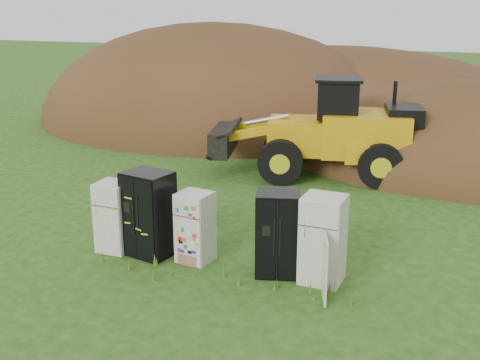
{
  "coord_description": "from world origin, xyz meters",
  "views": [
    {
      "loc": [
        4.55,
        -11.18,
        5.56
      ],
      "look_at": [
        -0.17,
        2.0,
        1.34
      ],
      "focal_mm": 45.0,
      "sensor_mm": 36.0,
      "label": 1
    }
  ],
  "objects": [
    {
      "name": "fridge_leftmost",
      "position": [
        -2.47,
        -0.04,
        0.81
      ],
      "size": [
        0.74,
        0.71,
        1.63
      ],
      "primitive_type": null,
      "rotation": [
        0.0,
        0.0,
        -0.03
      ],
      "color": "silver",
      "rests_on": "ground"
    },
    {
      "name": "fridge_open_door",
      "position": [
        2.34,
        -0.03,
        0.91
      ],
      "size": [
        0.88,
        0.82,
        1.83
      ],
      "primitive_type": null,
      "rotation": [
        0.0,
        0.0,
        -0.07
      ],
      "color": "silver",
      "rests_on": "ground"
    },
    {
      "name": "dirt_mound_back",
      "position": [
        -0.69,
        17.59,
        0.0
      ],
      "size": [
        19.75,
        13.17,
        6.93
      ],
      "primitive_type": "ellipsoid",
      "color": "#452E16",
      "rests_on": "ground"
    },
    {
      "name": "fridge_black_right",
      "position": [
        1.38,
        0.02,
        0.9
      ],
      "size": [
        1.05,
        0.94,
        1.79
      ],
      "primitive_type": null,
      "rotation": [
        0.0,
        0.0,
        0.25
      ],
      "color": "black",
      "rests_on": "ground"
    },
    {
      "name": "fridge_black_side",
      "position": [
        -1.61,
        0.01,
        0.97
      ],
      "size": [
        1.17,
        1.01,
        1.94
      ],
      "primitive_type": null,
      "rotation": [
        0.0,
        0.0,
        -0.24
      ],
      "color": "black",
      "rests_on": "ground"
    },
    {
      "name": "dirt_mound_right",
      "position": [
        5.46,
        11.24,
        0.0
      ],
      "size": [
        13.98,
        10.25,
        5.73
      ],
      "primitive_type": "ellipsoid",
      "color": "#452E16",
      "rests_on": "ground"
    },
    {
      "name": "wheel_loader",
      "position": [
        0.31,
        7.47,
        1.61
      ],
      "size": [
        7.05,
        3.99,
        3.21
      ],
      "primitive_type": null,
      "rotation": [
        0.0,
        0.0,
        0.21
      ],
      "color": "#CB9C0D",
      "rests_on": "ground"
    },
    {
      "name": "fridge_sticker",
      "position": [
        -0.5,
        0.03,
        0.79
      ],
      "size": [
        0.8,
        0.75,
        1.58
      ],
      "primitive_type": null,
      "rotation": [
        0.0,
        0.0,
        -0.16
      ],
      "color": "white",
      "rests_on": "ground"
    },
    {
      "name": "ground",
      "position": [
        0.0,
        0.0,
        0.0
      ],
      "size": [
        120.0,
        120.0,
        0.0
      ],
      "primitive_type": "plane",
      "color": "#214512",
      "rests_on": "ground"
    },
    {
      "name": "dirt_mound_left",
      "position": [
        -5.91,
        14.44,
        0.0
      ],
      "size": [
        16.89,
        12.67,
        9.21
      ],
      "primitive_type": "ellipsoid",
      "color": "#452E16",
      "rests_on": "ground"
    }
  ]
}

